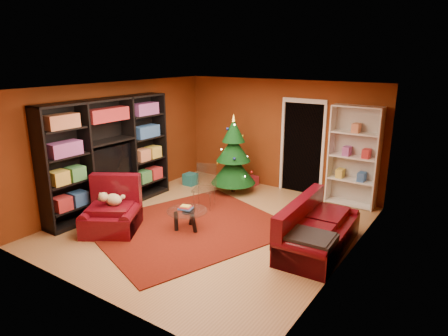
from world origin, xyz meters
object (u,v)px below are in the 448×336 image
Objects in this scene: media_unit at (109,155)px; gift_box_red at (253,181)px; rug at (189,227)px; christmas_tree at (233,155)px; acrylic_chair at (204,189)px; armchair at (111,211)px; white_bookshelf at (354,157)px; dog at (114,200)px; coffee_table at (187,220)px; sofa at (319,226)px; gift_box_teal at (190,179)px.

media_unit reaches higher than gift_box_red.
christmas_tree reaches higher than rug.
christmas_tree is at bearing 72.26° from acrylic_chair.
acrylic_chair is at bearing 37.33° from armchair.
white_bookshelf is at bearing 53.26° from rug.
gift_box_red is 0.27× the size of acrylic_chair.
coffee_table is (1.11, 0.75, -0.40)m from dog.
christmas_tree reaches higher than dog.
dog reaches higher than gift_box_red.
media_unit is (-1.95, -0.14, 1.14)m from rug.
christmas_tree is 0.96× the size of sofa.
sofa reaches higher than gift_box_red.
white_bookshelf is at bearing 36.97° from media_unit.
media_unit reaches higher than rug.
gift_box_red is at bearing 46.91° from armchair.
gift_box_red is 2.61m from white_bookshelf.
media_unit is at bearing 107.35° from armchair.
armchair is (-0.67, -3.10, -0.50)m from christmas_tree.
acrylic_chair is at bearing 78.53° from sofa.
dog reaches higher than coffee_table.
dog is (0.02, 0.07, 0.20)m from armchair.
white_bookshelf is at bearing 18.14° from dog.
armchair is 0.21m from dog.
coffee_table is at bearing -90.40° from acrylic_chair.
gift_box_teal is at bearing -165.99° from white_bookshelf.
rug is 2.89m from gift_box_red.
armchair reaches higher than gift_box_teal.
white_bookshelf is 2.91× the size of coffee_table.
dog is at bearing -141.66° from rug.
sofa is at bearing 9.49° from media_unit.
christmas_tree is at bearing 57.01° from media_unit.
dog is (0.51, -2.86, 0.45)m from gift_box_teal.
coffee_table is (2.00, 0.04, -0.96)m from media_unit.
armchair is at bearing -80.45° from gift_box_teal.
media_unit is 2.08m from acrylic_chair.
acrylic_chair reaches higher than dog.
christmas_tree is at bearing -100.99° from gift_box_red.
rug is 1.47m from armchair.
acrylic_chair is at bearing -92.10° from gift_box_red.
gift_box_red is 0.10× the size of white_bookshelf.
christmas_tree is 2.66m from white_bookshelf.
coffee_table reaches higher than gift_box_red.
rug is at bearing 4.65° from media_unit.
coffee_table is at bearing 4.94° from armchair.
armchair reaches higher than coffee_table.
rug is 1.50× the size of white_bookshelf.
rug is 11.46× the size of gift_box_teal.
dog is (-3.21, -3.72, -0.47)m from white_bookshelf.
christmas_tree reaches higher than gift_box_teal.
rug is at bearing -52.05° from gift_box_teal.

